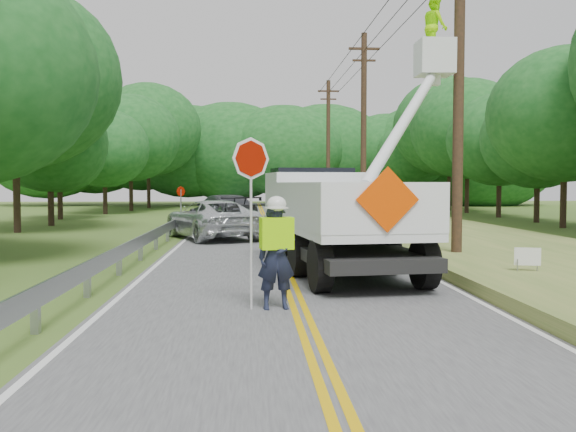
{
  "coord_description": "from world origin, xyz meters",
  "views": [
    {
      "loc": [
        -0.86,
        -8.56,
        2.26
      ],
      "look_at": [
        0.0,
        6.0,
        1.5
      ],
      "focal_mm": 39.24,
      "sensor_mm": 36.0,
      "label": 1
    }
  ],
  "objects": [
    {
      "name": "suv_darkgrey",
      "position": [
        -2.27,
        22.82,
        0.86
      ],
      "size": [
        4.17,
        6.24,
        1.68
      ],
      "primitive_type": "imported",
      "rotation": [
        0.0,
        0.0,
        3.49
      ],
      "color": "#34363B",
      "rests_on": "road"
    },
    {
      "name": "yard_sign",
      "position": [
        5.31,
        5.07,
        0.6
      ],
      "size": [
        0.56,
        0.17,
        0.82
      ],
      "color": "white",
      "rests_on": "ground"
    },
    {
      "name": "treeline_horizon",
      "position": [
        3.49,
        55.92,
        5.5
      ],
      "size": [
        57.85,
        15.07,
        12.52
      ],
      "color": "#144D1A",
      "rests_on": "ground"
    },
    {
      "name": "road",
      "position": [
        0.0,
        14.0,
        0.01
      ],
      "size": [
        7.2,
        96.0,
        0.03
      ],
      "color": "#444446",
      "rests_on": "ground"
    },
    {
      "name": "tall_grass_verge",
      "position": [
        7.1,
        14.0,
        0.15
      ],
      "size": [
        7.0,
        96.0,
        0.3
      ],
      "primitive_type": "cube",
      "color": "#53732E",
      "rests_on": "ground"
    },
    {
      "name": "stop_sign_permanent",
      "position": [
        -3.98,
        19.69,
        1.37
      ],
      "size": [
        0.35,
        0.32,
        2.12
      ],
      "color": "#93979C",
      "rests_on": "ground"
    },
    {
      "name": "suv_silver",
      "position": [
        -2.46,
        16.98,
        0.8
      ],
      "size": [
        4.55,
        6.18,
        1.56
      ],
      "primitive_type": "imported",
      "rotation": [
        0.0,
        0.0,
        3.54
      ],
      "color": "silver",
      "rests_on": "road"
    },
    {
      "name": "guardrail",
      "position": [
        -4.02,
        14.91,
        0.55
      ],
      "size": [
        0.18,
        48.0,
        0.77
      ],
      "color": "#93979C",
      "rests_on": "ground"
    },
    {
      "name": "utility_poles",
      "position": [
        5.0,
        17.02,
        5.27
      ],
      "size": [
        1.6,
        43.3,
        10.0
      ],
      "color": "#2D2217",
      "rests_on": "ground"
    },
    {
      "name": "flagger",
      "position": [
        -0.42,
        2.55,
        1.1
      ],
      "size": [
        1.15,
        0.55,
        3.05
      ],
      "color": "#191E33",
      "rests_on": "road"
    },
    {
      "name": "treeline_right",
      "position": [
        15.63,
        23.84,
        6.22
      ],
      "size": [
        11.59,
        56.19,
        11.73
      ],
      "color": "#332319",
      "rests_on": "ground"
    },
    {
      "name": "treeline_left",
      "position": [
        -10.74,
        29.3,
        5.98
      ],
      "size": [
        11.21,
        55.46,
        11.3
      ],
      "color": "#332319",
      "rests_on": "ground"
    },
    {
      "name": "bucket_truck",
      "position": [
        1.4,
        8.3,
        1.67
      ],
      "size": [
        5.2,
        8.0,
        7.43
      ],
      "color": "black",
      "rests_on": "road"
    },
    {
      "name": "ground",
      "position": [
        0.0,
        0.0,
        0.0
      ],
      "size": [
        140.0,
        140.0,
        0.0
      ],
      "primitive_type": "plane",
      "color": "#3C5723",
      "rests_on": "ground"
    }
  ]
}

